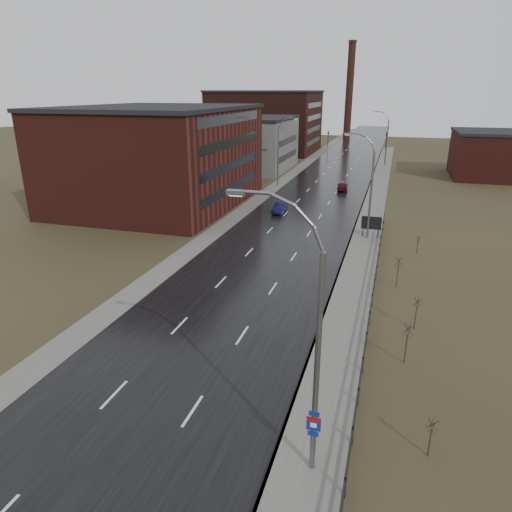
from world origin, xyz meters
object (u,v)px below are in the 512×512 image
Objects in this scene: billboard at (371,224)px; car_far at (343,187)px; streetlight_main at (310,347)px; car_near at (280,208)px.

billboard reaches higher than car_far.
streetlight_main is at bearing 89.78° from car_far.
car_near is 18.12m from car_far.
car_far is at bearing 103.54° from billboard.
streetlight_main is at bearing -74.23° from car_near.
car_far is (-5.35, 59.32, -5.36)m from streetlight_main.
streetlight_main reaches higher than car_near.
streetlight_main is 59.80m from car_far.
billboard is 25.57m from car_far.
car_far is (-5.98, 24.84, -0.99)m from billboard.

